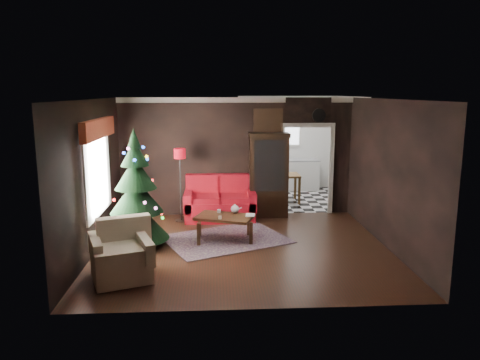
{
  "coord_description": "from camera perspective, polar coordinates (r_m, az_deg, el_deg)",
  "views": [
    {
      "loc": [
        -0.53,
        -8.33,
        2.94
      ],
      "look_at": [
        0.0,
        0.9,
        1.15
      ],
      "focal_mm": 34.37,
      "sensor_mm": 36.0,
      "label": 1
    }
  ],
  "objects": [
    {
      "name": "christmas_tree",
      "position": [
        8.91,
        -12.76,
        -1.56
      ],
      "size": [
        1.42,
        1.42,
        2.29
      ],
      "primitive_type": null,
      "rotation": [
        0.0,
        0.0,
        0.21
      ],
      "color": "black",
      "rests_on": "ground"
    },
    {
      "name": "teapot",
      "position": [
        9.32,
        -0.64,
        -3.6
      ],
      "size": [
        0.25,
        0.25,
        0.18
      ],
      "primitive_type": null,
      "rotation": [
        0.0,
        0.0,
        -0.4
      ],
      "color": "silver",
      "rests_on": "coffee_table"
    },
    {
      "name": "curio_cabinet",
      "position": [
        10.86,
        3.54,
        0.38
      ],
      "size": [
        0.9,
        0.45,
        1.9
      ],
      "primitive_type": null,
      "color": "black",
      "rests_on": "ground"
    },
    {
      "name": "rug",
      "position": [
        9.35,
        -1.76,
        -7.33
      ],
      "size": [
        2.8,
        2.48,
        0.01
      ],
      "primitive_type": "cube",
      "rotation": [
        0.0,
        0.0,
        0.42
      ],
      "color": "#412738",
      "rests_on": "ground"
    },
    {
      "name": "loveseat",
      "position": [
        10.66,
        -2.5,
        -2.28
      ],
      "size": [
        1.7,
        0.9,
        1.0
      ],
      "primitive_type": null,
      "color": "maroon",
      "rests_on": "ground"
    },
    {
      "name": "wall_front",
      "position": [
        6.05,
        1.84,
        -3.8
      ],
      "size": [
        5.5,
        0.0,
        5.5
      ],
      "primitive_type": "plane",
      "rotation": [
        -1.57,
        0.0,
        0.0
      ],
      "color": "black",
      "rests_on": "ground"
    },
    {
      "name": "book",
      "position": [
        9.14,
        0.72,
        -3.68
      ],
      "size": [
        0.18,
        0.04,
        0.25
      ],
      "primitive_type": "imported",
      "rotation": [
        0.0,
        0.0,
        -0.14
      ],
      "color": "tan",
      "rests_on": "coffee_table"
    },
    {
      "name": "kitchen_counter",
      "position": [
        13.93,
        5.98,
        0.61
      ],
      "size": [
        1.8,
        0.6,
        0.9
      ],
      "primitive_type": "cube",
      "color": "silver",
      "rests_on": "ground"
    },
    {
      "name": "kitchen_window",
      "position": [
        14.01,
        5.92,
        5.83
      ],
      "size": [
        0.7,
        0.06,
        0.7
      ],
      "primitive_type": "cube",
      "color": "white",
      "rests_on": "ground"
    },
    {
      "name": "wall_left",
      "position": [
        8.76,
        -17.92,
        0.29
      ],
      "size": [
        0.0,
        5.5,
        5.5
      ],
      "primitive_type": "plane",
      "rotation": [
        1.57,
        0.0,
        1.57
      ],
      "color": "black",
      "rests_on": "ground"
    },
    {
      "name": "valance",
      "position": [
        8.81,
        -17.17,
        6.11
      ],
      "size": [
        0.12,
        2.1,
        0.35
      ],
      "primitive_type": "cube",
      "color": "maroon",
      "rests_on": "wall_left"
    },
    {
      "name": "painting",
      "position": [
        10.88,
        3.51,
        7.31
      ],
      "size": [
        0.62,
        0.05,
        0.52
      ],
      "primitive_type": "cube",
      "color": "tan",
      "rests_on": "wall_back"
    },
    {
      "name": "left_window",
      "position": [
        8.93,
        -17.38,
        0.85
      ],
      "size": [
        0.05,
        1.6,
        1.4
      ],
      "primitive_type": "cube",
      "color": "white",
      "rests_on": "wall_left"
    },
    {
      "name": "floor",
      "position": [
        8.85,
        0.34,
        -8.45
      ],
      "size": [
        5.5,
        5.5,
        0.0
      ],
      "primitive_type": "plane",
      "color": "black",
      "rests_on": "ground"
    },
    {
      "name": "wall_clock",
      "position": [
        11.07,
        9.76,
        7.91
      ],
      "size": [
        0.32,
        0.32,
        0.06
      ],
      "primitive_type": "cylinder",
      "color": "white",
      "rests_on": "wall_back"
    },
    {
      "name": "armchair",
      "position": [
        7.57,
        -14.61,
        -8.53
      ],
      "size": [
        1.17,
        1.17,
        0.94
      ],
      "primitive_type": null,
      "rotation": [
        0.0,
        0.0,
        0.35
      ],
      "color": "#C2B799",
      "rests_on": "ground"
    },
    {
      "name": "cup_b",
      "position": [
        8.93,
        -2.5,
        -4.66
      ],
      "size": [
        0.07,
        0.07,
        0.06
      ],
      "primitive_type": "cylinder",
      "rotation": [
        0.0,
        0.0,
        -0.11
      ],
      "color": "white",
      "rests_on": "coffee_table"
    },
    {
      "name": "wall_back",
      "position": [
        10.95,
        -0.48,
        2.88
      ],
      "size": [
        5.5,
        0.0,
        5.5
      ],
      "primitive_type": "plane",
      "rotation": [
        1.57,
        0.0,
        0.0
      ],
      "color": "black",
      "rests_on": "ground"
    },
    {
      "name": "kitchen_floor",
      "position": [
        12.87,
        6.79,
        -2.32
      ],
      "size": [
        3.0,
        3.0,
        0.0
      ],
      "primitive_type": "plane",
      "color": "silver",
      "rests_on": "ground"
    },
    {
      "name": "kitchen_table",
      "position": [
        12.45,
        5.71,
        -0.98
      ],
      "size": [
        0.7,
        0.7,
        0.75
      ],
      "primitive_type": null,
      "color": "brown",
      "rests_on": "ground"
    },
    {
      "name": "floor_lamp",
      "position": [
        10.54,
        -7.4,
        -0.68
      ],
      "size": [
        0.32,
        0.32,
        1.69
      ],
      "primitive_type": null,
      "rotation": [
        0.0,
        0.0,
        -0.13
      ],
      "color": "#262626",
      "rests_on": "ground"
    },
    {
      "name": "cup_a",
      "position": [
        9.39,
        -2.63,
        -3.86
      ],
      "size": [
        0.09,
        0.09,
        0.06
      ],
      "primitive_type": "cylinder",
      "rotation": [
        0.0,
        0.0,
        -0.28
      ],
      "color": "white",
      "rests_on": "coffee_table"
    },
    {
      "name": "doorway",
      "position": [
        11.21,
        8.24,
        1.15
      ],
      "size": [
        1.1,
        0.1,
        2.1
      ],
      "primitive_type": null,
      "color": "silver",
      "rests_on": "ground"
    },
    {
      "name": "ceiling",
      "position": [
        8.34,
        0.36,
        10.0
      ],
      "size": [
        5.5,
        5.5,
        0.0
      ],
      "primitive_type": "plane",
      "rotation": [
        3.14,
        0.0,
        0.0
      ],
      "color": "white",
      "rests_on": "ground"
    },
    {
      "name": "wall_right",
      "position": [
        9.08,
        17.94,
        0.66
      ],
      "size": [
        0.0,
        5.5,
        5.5
      ],
      "primitive_type": "plane",
      "rotation": [
        1.57,
        0.0,
        -1.57
      ],
      "color": "black",
      "rests_on": "ground"
    },
    {
      "name": "coffee_table",
      "position": [
        9.22,
        -1.94,
        -5.95
      ],
      "size": [
        1.26,
        1.0,
        0.5
      ],
      "primitive_type": null,
      "rotation": [
        0.0,
        0.0,
        -0.35
      ],
      "color": "black",
      "rests_on": "rug"
    }
  ]
}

